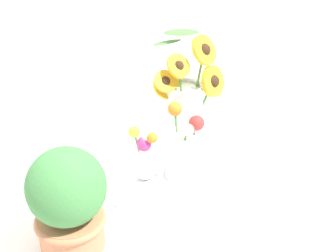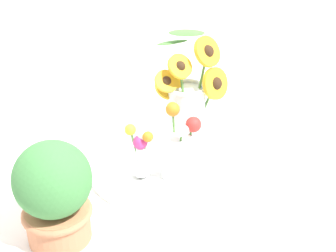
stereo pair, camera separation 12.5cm
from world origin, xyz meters
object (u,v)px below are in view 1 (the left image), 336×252
Objects in this scene: vase_bulb_right at (144,157)px; potted_plant at (68,200)px; serving_tray at (168,163)px; mason_jar_sunflowers at (185,109)px; vase_small_center at (181,149)px.

potted_plant is at bearing -170.51° from vase_bulb_right.
serving_tray is 0.13m from vase_bulb_right.
mason_jar_sunflowers is 1.70× the size of vase_small_center.
vase_bulb_right is at bearing -170.65° from serving_tray.
serving_tray is 2.22× the size of vase_small_center.
vase_small_center is 0.82× the size of potted_plant.
potted_plant reaches higher than vase_small_center.
vase_bulb_right is at bearing 9.49° from potted_plant.
potted_plant is at bearing -171.61° from mason_jar_sunflowers.
vase_bulb_right is 0.27m from potted_plant.
potted_plant reaches higher than serving_tray.
serving_tray is 1.82× the size of potted_plant.
mason_jar_sunflowers is 0.19m from vase_bulb_right.
vase_bulb_right is at bearing -173.28° from mason_jar_sunflowers.
serving_tray is at bearing 9.45° from potted_plant.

